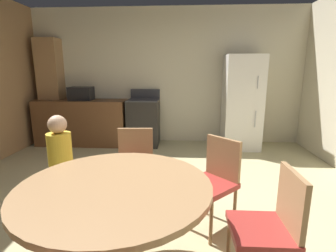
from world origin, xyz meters
TOP-DOWN VIEW (x-y plane):
  - ground_plane at (0.00, 0.00)m, footprint 14.00×14.00m
  - wall_back at (0.00, 2.99)m, footprint 5.76×0.12m
  - kitchen_counter at (-1.68, 2.59)m, footprint 1.79×0.60m
  - pantry_column at (-2.36, 2.77)m, footprint 0.44×0.36m
  - oven_range at (-0.44, 2.60)m, footprint 0.60×0.60m
  - refrigerator at (1.46, 2.54)m, footprint 0.68×0.68m
  - microwave at (-1.68, 2.59)m, footprint 0.44×0.32m
  - dining_table at (-0.09, -0.81)m, footprint 1.28×1.28m
  - chair_east at (0.95, -0.81)m, footprint 0.40×0.40m
  - chair_northeast at (0.66, -0.09)m, footprint 0.57×0.57m
  - chair_north at (-0.16, 0.22)m, footprint 0.43×0.43m
  - person_child at (-0.80, -0.13)m, footprint 0.31×0.31m

SIDE VIEW (x-z plane):
  - ground_plane at x=0.00m, z-range 0.00..0.00m
  - kitchen_counter at x=-1.68m, z-range 0.00..0.90m
  - oven_range at x=-0.44m, z-range -0.08..1.02m
  - chair_east at x=0.95m, z-range 0.07..0.94m
  - chair_northeast at x=0.66m, z-range 0.07..0.94m
  - chair_north at x=-0.16m, z-range 0.07..0.94m
  - person_child at x=-0.80m, z-range 0.03..1.12m
  - dining_table at x=-0.09m, z-range 0.23..0.99m
  - refrigerator at x=1.46m, z-range 0.00..1.76m
  - microwave at x=-1.68m, z-range 0.90..1.16m
  - pantry_column at x=-2.36m, z-range 0.00..2.10m
  - wall_back at x=0.00m, z-range 0.00..2.70m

